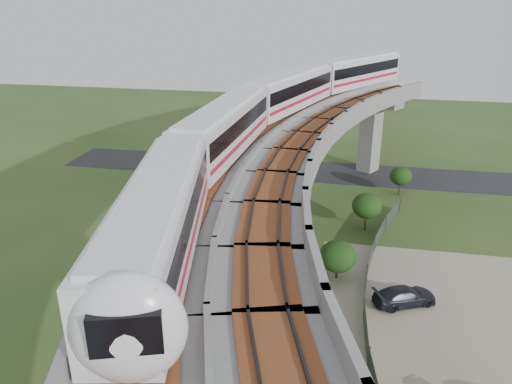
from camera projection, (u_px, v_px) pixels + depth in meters
ground at (246, 304)px, 36.51m from camera, size 160.00×160.00×0.00m
dirt_lot at (451, 346)px, 32.21m from camera, size 18.00×26.00×0.04m
asphalt_road at (295, 170)px, 63.81m from camera, size 60.00×8.00×0.03m
viaduct at (302, 194)px, 32.44m from camera, size 19.58×73.98×11.40m
metro_train at (283, 110)px, 40.60m from camera, size 16.08×60.47×3.64m
fence at (383, 311)px, 34.50m from camera, size 3.87×38.73×1.50m
tree_0 at (401, 176)px, 55.30m from camera, size 2.44×2.44×3.28m
tree_1 at (367, 206)px, 46.89m from camera, size 2.82×2.82×3.74m
tree_2 at (338, 256)px, 39.09m from camera, size 2.94×2.94×3.23m
tree_3 at (329, 353)px, 29.12m from camera, size 2.53×2.53×2.75m
car_dark at (405, 296)px, 36.24m from camera, size 5.05×3.71×1.36m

